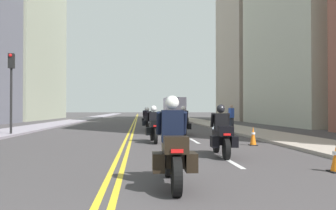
{
  "coord_description": "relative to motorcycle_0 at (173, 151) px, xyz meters",
  "views": [
    {
      "loc": [
        0.52,
        -1.01,
        1.41
      ],
      "look_at": [
        2.21,
        18.68,
        1.69
      ],
      "focal_mm": 35.83,
      "sensor_mm": 36.0,
      "label": 1
    }
  ],
  "objects": [
    {
      "name": "motorcycle_4",
      "position": [
        -0.06,
        16.93,
        -0.0
      ],
      "size": [
        0.78,
        2.29,
        1.58
      ],
      "rotation": [
        0.0,
        0.0,
        0.04
      ],
      "color": "black",
      "rests_on": "ground"
    },
    {
      "name": "centreline_yellow_outer",
      "position": [
        -1.01,
        42.89,
        -0.66
      ],
      "size": [
        0.12,
        132.0,
        0.01
      ],
      "primitive_type": "cube",
      "color": "yellow",
      "rests_on": "ground"
    },
    {
      "name": "building_right_2",
      "position": [
        16.03,
        39.6,
        11.88
      ],
      "size": [
        9.26,
        12.45,
        25.08
      ],
      "color": "#AC9B8C",
      "rests_on": "ground"
    },
    {
      "name": "motorcycle_2",
      "position": [
        0.02,
        8.3,
        -0.0
      ],
      "size": [
        0.78,
        2.22,
        1.59
      ],
      "rotation": [
        0.0,
        0.0,
        0.06
      ],
      "color": "black",
      "rests_on": "ground"
    },
    {
      "name": "motorcycle_1",
      "position": [
        1.88,
        3.86,
        -0.03
      ],
      "size": [
        0.78,
        2.21,
        1.57
      ],
      "rotation": [
        0.0,
        0.0,
        -0.05
      ],
      "color": "black",
      "rests_on": "ground"
    },
    {
      "name": "traffic_cone_2",
      "position": [
        4.2,
        14.49,
        -0.33
      ],
      "size": [
        0.31,
        0.31,
        0.67
      ],
      "color": "black",
      "rests_on": "ground"
    },
    {
      "name": "centreline_yellow_inner",
      "position": [
        -1.25,
        42.89,
        -0.66
      ],
      "size": [
        0.12,
        132.0,
        0.01
      ],
      "primitive_type": "cube",
      "color": "yellow",
      "rests_on": "ground"
    },
    {
      "name": "sidewalk_right",
      "position": [
        6.32,
        42.89,
        -0.6
      ],
      "size": [
        2.9,
        144.0,
        0.12
      ],
      "primitive_type": "cube",
      "color": "#AA9E90",
      "rests_on": "ground"
    },
    {
      "name": "parked_truck",
      "position": [
        3.47,
        33.65,
        0.61
      ],
      "size": [
        2.2,
        6.5,
        2.8
      ],
      "color": "silver",
      "rests_on": "ground"
    },
    {
      "name": "traffic_cone_1",
      "position": [
        3.89,
        6.83,
        -0.29
      ],
      "size": [
        0.31,
        0.31,
        0.75
      ],
      "color": "black",
      "rests_on": "ground"
    },
    {
      "name": "lane_dashes_white",
      "position": [
        1.87,
        23.89,
        -0.66
      ],
      "size": [
        0.14,
        56.4,
        0.01
      ],
      "color": "silver",
      "rests_on": "ground"
    },
    {
      "name": "motorcycle_5",
      "position": [
        1.78,
        20.89,
        -0.01
      ],
      "size": [
        0.77,
        2.25,
        1.6
      ],
      "rotation": [
        0.0,
        0.0,
        -0.03
      ],
      "color": "black",
      "rests_on": "ground"
    },
    {
      "name": "traffic_light_near",
      "position": [
        -7.53,
        12.64,
        2.45
      ],
      "size": [
        0.28,
        0.38,
        4.46
      ],
      "color": "black",
      "rests_on": "ground"
    },
    {
      "name": "building_left_2",
      "position": [
        -17.53,
        44.47,
        13.36
      ],
      "size": [
        7.73,
        21.32,
        28.04
      ],
      "color": "#A2A790",
      "rests_on": "ground"
    },
    {
      "name": "motorcycle_6",
      "position": [
        -0.01,
        24.71,
        -0.0
      ],
      "size": [
        0.76,
        2.11,
        1.63
      ],
      "rotation": [
        0.0,
        0.0,
        0.0
      ],
      "color": "black",
      "rests_on": "ground"
    },
    {
      "name": "sidewalk_left",
      "position": [
        -8.58,
        42.89,
        -0.6
      ],
      "size": [
        2.9,
        144.0,
        0.12
      ],
      "primitive_type": "cube",
      "color": "gray",
      "rests_on": "ground"
    },
    {
      "name": "ground_plane",
      "position": [
        -1.13,
        42.89,
        -0.66
      ],
      "size": [
        264.0,
        264.0,
        0.0
      ],
      "primitive_type": "plane",
      "color": "#423E40"
    },
    {
      "name": "motorcycle_3",
      "position": [
        1.87,
        12.61,
        -0.01
      ],
      "size": [
        0.77,
        2.29,
        1.64
      ],
      "rotation": [
        0.0,
        0.0,
        -0.03
      ],
      "color": "black",
      "rests_on": "ground"
    },
    {
      "name": "pedestrian_0",
      "position": [
        5.81,
        16.85,
        0.25
      ],
      "size": [
        0.48,
        0.41,
        1.76
      ],
      "rotation": [
        0.0,
        0.0,
        3.75
      ],
      "color": "#252834",
      "rests_on": "ground"
    },
    {
      "name": "motorcycle_0",
      "position": [
        0.0,
        0.0,
        0.0
      ],
      "size": [
        0.76,
        2.28,
        1.68
      ],
      "rotation": [
        0.0,
        0.0,
        -0.01
      ],
      "color": "black",
      "rests_on": "ground"
    }
  ]
}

